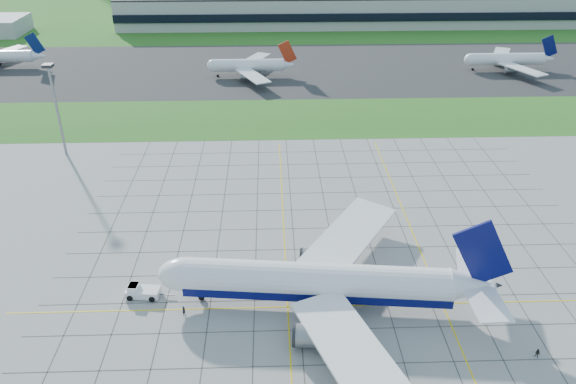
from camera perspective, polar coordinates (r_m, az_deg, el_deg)
name	(u,v)px	position (r m, az deg, el deg)	size (l,w,h in m)	color
ground	(342,299)	(105.05, 5.50, -10.72)	(1400.00, 1400.00, 0.00)	#9C9C97
grass_median	(309,118)	(183.13, 2.14, 7.54)	(700.00, 35.00, 0.04)	#29611B
asphalt_taxiway	(300,68)	(235.08, 1.22, 12.45)	(700.00, 75.00, 0.04)	#383838
grass_far	(290,13)	(341.86, 0.20, 17.70)	(700.00, 145.00, 0.04)	#29611B
apron_markings	(337,263)	(113.77, 5.05, -7.15)	(120.00, 130.00, 0.03)	#474744
terminal	(366,7)	(319.82, 7.93, 18.09)	(260.00, 43.00, 15.80)	#B7B7B2
light_mast	(55,99)	(163.99, -22.61, 8.74)	(2.50, 2.50, 25.60)	gray
airliner	(319,282)	(99.97, 3.17, -9.11)	(61.31, 61.84, 19.32)	white
pushback_tug	(141,291)	(107.87, -14.69, -9.73)	(9.09, 3.70, 2.50)	white
crew_near	(184,311)	(102.26, -10.53, -11.78)	(0.69, 0.45, 1.88)	black
crew_far	(538,354)	(101.43, 24.02, -14.76)	(0.84, 0.65, 1.72)	black
distant_jet_1	(250,65)	(223.91, -3.90, 12.73)	(32.53, 42.66, 14.08)	white
distant_jet_2	(508,59)	(248.03, 21.43, 12.46)	(34.93, 42.66, 14.08)	white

